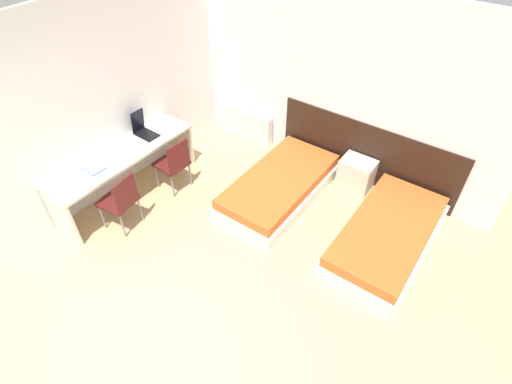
# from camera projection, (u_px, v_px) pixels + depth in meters

# --- Properties ---
(ground_plane) EXTENTS (20.00, 20.00, 0.00)m
(ground_plane) POSITION_uv_depth(u_px,v_px,m) (143.00, 336.00, 4.23)
(ground_plane) COLOR tan
(wall_back) EXTENTS (5.28, 0.05, 2.70)m
(wall_back) POSITION_uv_depth(u_px,v_px,m) (327.00, 84.00, 5.61)
(wall_back) COLOR white
(wall_back) RESTS_ON ground_plane
(wall_left) EXTENTS (0.05, 4.75, 2.70)m
(wall_left) POSITION_uv_depth(u_px,v_px,m) (118.00, 93.00, 5.40)
(wall_left) COLOR white
(wall_left) RESTS_ON ground_plane
(headboard_panel) EXTENTS (2.73, 0.03, 0.96)m
(headboard_panel) POSITION_uv_depth(u_px,v_px,m) (365.00, 154.00, 5.83)
(headboard_panel) COLOR black
(headboard_panel) RESTS_ON ground_plane
(bed_near_window) EXTENTS (1.00, 1.98, 0.34)m
(bed_near_window) POSITION_uv_depth(u_px,v_px,m) (279.00, 186.00, 5.78)
(bed_near_window) COLOR silver
(bed_near_window) RESTS_ON ground_plane
(bed_near_door) EXTENTS (1.00, 1.98, 0.34)m
(bed_near_door) POSITION_uv_depth(u_px,v_px,m) (387.00, 235.00, 5.07)
(bed_near_door) COLOR silver
(bed_near_door) RESTS_ON ground_plane
(nightstand) EXTENTS (0.48, 0.36, 0.48)m
(nightstand) POSITION_uv_depth(u_px,v_px,m) (356.00, 174.00, 5.86)
(nightstand) COLOR beige
(nightstand) RESTS_ON ground_plane
(radiator) EXTENTS (0.98, 0.12, 0.51)m
(radiator) POSITION_uv_depth(u_px,v_px,m) (247.00, 124.00, 6.85)
(radiator) COLOR silver
(radiator) RESTS_ON ground_plane
(desk) EXTENTS (0.60, 2.16, 0.73)m
(desk) POSITION_uv_depth(u_px,v_px,m) (124.00, 162.00, 5.53)
(desk) COLOR beige
(desk) RESTS_ON ground_plane
(chair_near_laptop) EXTENTS (0.43, 0.43, 0.85)m
(chair_near_laptop) POSITION_uv_depth(u_px,v_px,m) (174.00, 162.00, 5.69)
(chair_near_laptop) COLOR #511919
(chair_near_laptop) RESTS_ON ground_plane
(chair_near_notebook) EXTENTS (0.46, 0.46, 0.85)m
(chair_near_notebook) POSITION_uv_depth(u_px,v_px,m) (120.00, 199.00, 5.11)
(chair_near_notebook) COLOR #511919
(chair_near_notebook) RESTS_ON ground_plane
(laptop) EXTENTS (0.35, 0.23, 0.36)m
(laptop) POSITION_uv_depth(u_px,v_px,m) (144.00, 130.00, 5.73)
(laptop) COLOR black
(laptop) RESTS_ON desk
(open_notebook) EXTENTS (0.27, 0.23, 0.02)m
(open_notebook) POSITION_uv_depth(u_px,v_px,m) (94.00, 168.00, 5.18)
(open_notebook) COLOR #1E4793
(open_notebook) RESTS_ON desk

